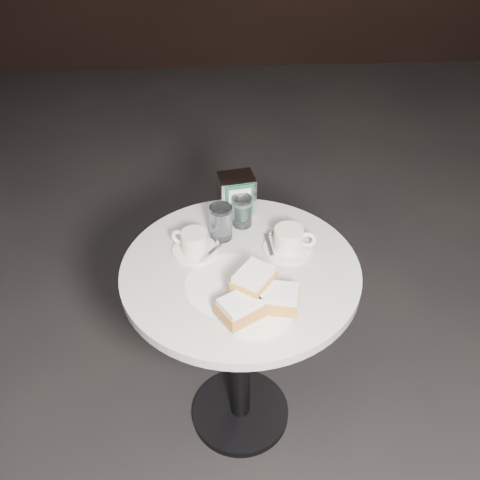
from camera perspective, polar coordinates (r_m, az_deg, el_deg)
name	(u,v)px	position (r m, az deg, el deg)	size (l,w,h in m)	color
ground	(240,413)	(2.13, 0.03, -18.01)	(7.00, 7.00, 0.00)	black
cafe_table	(240,314)	(1.69, 0.04, -7.89)	(0.70, 0.70, 0.74)	black
sugar_spill	(232,284)	(1.50, -0.81, -4.72)	(0.27, 0.27, 0.00)	white
beignet_plate	(257,299)	(1.41, 1.83, -6.32)	(0.26, 0.26, 0.10)	white
coffee_cup_left	(194,243)	(1.60, -4.90, -0.36)	(0.18, 0.18, 0.07)	white
coffee_cup_right	(289,241)	(1.60, 5.23, -0.11)	(0.17, 0.17, 0.08)	white
water_glass_left	(221,223)	(1.63, -2.04, 1.86)	(0.09, 0.09, 0.11)	white
water_glass_right	(242,212)	(1.69, 0.22, 3.06)	(0.07, 0.07, 0.10)	white
napkin_dispenser	(236,194)	(1.74, -0.39, 4.94)	(0.13, 0.11, 0.13)	silver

